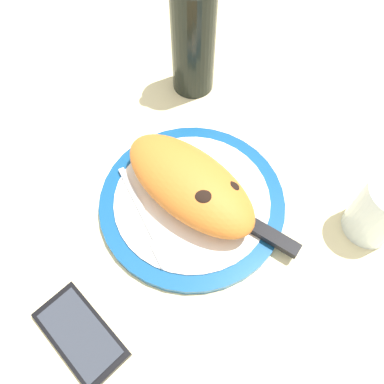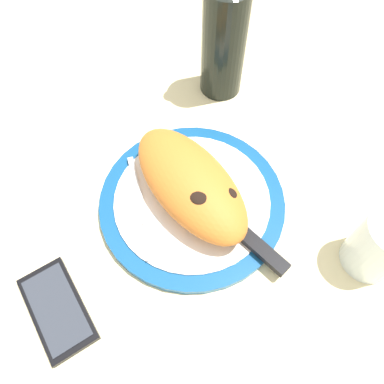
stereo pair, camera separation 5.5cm
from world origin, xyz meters
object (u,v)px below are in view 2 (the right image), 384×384
at_px(smartphone, 57,309).
at_px(wine_bottle, 224,35).
at_px(knife, 244,234).
at_px(fork, 144,215).
at_px(plate, 192,201).
at_px(water_glass, 378,247).
at_px(calzone, 190,183).

bearing_deg(smartphone, wine_bottle, 131.92).
bearing_deg(knife, fork, -121.50).
bearing_deg(plate, fork, -87.17).
bearing_deg(fork, wine_bottle, 137.24).
relative_size(smartphone, water_glass, 1.35).
height_order(plate, calzone, calzone).
height_order(fork, wine_bottle, wine_bottle).
bearing_deg(wine_bottle, knife, -14.93).
relative_size(fork, smartphone, 1.28).
relative_size(water_glass, wine_bottle, 0.36).
height_order(plate, fork, fork).
relative_size(plate, fork, 1.58).
bearing_deg(smartphone, plate, 113.37).
bearing_deg(wine_bottle, calzone, -31.74).
xyz_separation_m(fork, smartphone, (0.09, -0.14, -0.01)).
height_order(smartphone, wine_bottle, wine_bottle).
xyz_separation_m(plate, fork, (0.00, -0.08, 0.01)).
relative_size(plate, water_glass, 2.74).
xyz_separation_m(fork, knife, (0.08, 0.13, 0.00)).
height_order(fork, knife, knife).
bearing_deg(water_glass, knife, -118.17).
xyz_separation_m(calzone, water_glass, (0.17, 0.21, -0.01)).
height_order(plate, knife, knife).
bearing_deg(plate, calzone, -171.50).
height_order(smartphone, water_glass, water_glass).
relative_size(plate, calzone, 1.14).
bearing_deg(knife, plate, -148.35).
xyz_separation_m(calzone, fork, (0.01, -0.08, -0.03)).
bearing_deg(calzone, fork, -81.64).
bearing_deg(water_glass, wine_bottle, -168.89).
bearing_deg(wine_bottle, plate, -30.67).
bearing_deg(knife, wine_bottle, 165.07).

